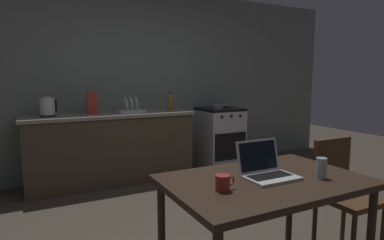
{
  "coord_description": "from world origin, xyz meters",
  "views": [
    {
      "loc": [
        -1.44,
        -2.26,
        1.38
      ],
      "look_at": [
        0.17,
        0.87,
        0.92
      ],
      "focal_mm": 30.2,
      "sensor_mm": 36.0,
      "label": 1
    }
  ],
  "objects_px": {
    "stove_oven": "(220,137)",
    "laptop": "(267,170)",
    "dining_table": "(265,190)",
    "electric_kettle": "(47,107)",
    "coffee_mug": "(223,183)",
    "cereal_box": "(92,103)",
    "dish_rack": "(131,109)",
    "frying_pan": "(220,106)",
    "bottle": "(170,102)",
    "drinking_glass": "(321,168)",
    "chair": "(342,188)"
  },
  "relations": [
    {
      "from": "stove_oven",
      "to": "laptop",
      "type": "bearing_deg",
      "value": -116.6
    },
    {
      "from": "dining_table",
      "to": "electric_kettle",
      "type": "distance_m",
      "value": 2.92
    },
    {
      "from": "electric_kettle",
      "to": "coffee_mug",
      "type": "bearing_deg",
      "value": -75.35
    },
    {
      "from": "cereal_box",
      "to": "dish_rack",
      "type": "bearing_deg",
      "value": -2.3
    },
    {
      "from": "frying_pan",
      "to": "bottle",
      "type": "bearing_deg",
      "value": -178.66
    },
    {
      "from": "laptop",
      "to": "frying_pan",
      "type": "xyz_separation_m",
      "value": [
        1.33,
        2.64,
        0.14
      ]
    },
    {
      "from": "laptop",
      "to": "frying_pan",
      "type": "height_order",
      "value": "laptop"
    },
    {
      "from": "laptop",
      "to": "frying_pan",
      "type": "relative_size",
      "value": 0.81
    },
    {
      "from": "cereal_box",
      "to": "dining_table",
      "type": "bearing_deg",
      "value": -78.5
    },
    {
      "from": "coffee_mug",
      "to": "drinking_glass",
      "type": "distance_m",
      "value": 0.67
    },
    {
      "from": "stove_oven",
      "to": "electric_kettle",
      "type": "xyz_separation_m",
      "value": [
        -2.43,
        0.0,
        0.57
      ]
    },
    {
      "from": "chair",
      "to": "cereal_box",
      "type": "relative_size",
      "value": 3.25
    },
    {
      "from": "drinking_glass",
      "to": "electric_kettle",
      "type": "bearing_deg",
      "value": 115.99
    },
    {
      "from": "bottle",
      "to": "coffee_mug",
      "type": "relative_size",
      "value": 2.2
    },
    {
      "from": "electric_kettle",
      "to": "bottle",
      "type": "relative_size",
      "value": 0.89
    },
    {
      "from": "stove_oven",
      "to": "chair",
      "type": "bearing_deg",
      "value": -101.14
    },
    {
      "from": "stove_oven",
      "to": "coffee_mug",
      "type": "height_order",
      "value": "stove_oven"
    },
    {
      "from": "electric_kettle",
      "to": "dish_rack",
      "type": "bearing_deg",
      "value": -0.0
    },
    {
      "from": "cereal_box",
      "to": "dish_rack",
      "type": "xyz_separation_m",
      "value": [
        0.5,
        -0.02,
        -0.09
      ]
    },
    {
      "from": "frying_pan",
      "to": "coffee_mug",
      "type": "bearing_deg",
      "value": -122.03
    },
    {
      "from": "chair",
      "to": "frying_pan",
      "type": "height_order",
      "value": "frying_pan"
    },
    {
      "from": "frying_pan",
      "to": "chair",
      "type": "bearing_deg",
      "value": -101.03
    },
    {
      "from": "chair",
      "to": "dish_rack",
      "type": "bearing_deg",
      "value": 120.15
    },
    {
      "from": "dining_table",
      "to": "electric_kettle",
      "type": "xyz_separation_m",
      "value": [
        -1.07,
        2.69,
        0.35
      ]
    },
    {
      "from": "chair",
      "to": "drinking_glass",
      "type": "height_order",
      "value": "chair"
    },
    {
      "from": "laptop",
      "to": "dish_rack",
      "type": "distance_m",
      "value": 2.68
    },
    {
      "from": "stove_oven",
      "to": "bottle",
      "type": "xyz_separation_m",
      "value": [
        -0.86,
        -0.05,
        0.58
      ]
    },
    {
      "from": "dining_table",
      "to": "drinking_glass",
      "type": "relative_size",
      "value": 9.57
    },
    {
      "from": "stove_oven",
      "to": "electric_kettle",
      "type": "relative_size",
      "value": 3.9
    },
    {
      "from": "dining_table",
      "to": "chair",
      "type": "xyz_separation_m",
      "value": [
        0.85,
        0.1,
        -0.16
      ]
    },
    {
      "from": "drinking_glass",
      "to": "cereal_box",
      "type": "relative_size",
      "value": 0.47
    },
    {
      "from": "cereal_box",
      "to": "laptop",
      "type": "bearing_deg",
      "value": -77.97
    },
    {
      "from": "stove_oven",
      "to": "frying_pan",
      "type": "relative_size",
      "value": 2.32
    },
    {
      "from": "coffee_mug",
      "to": "dish_rack",
      "type": "distance_m",
      "value": 2.77
    },
    {
      "from": "coffee_mug",
      "to": "dish_rack",
      "type": "height_order",
      "value": "dish_rack"
    },
    {
      "from": "dining_table",
      "to": "cereal_box",
      "type": "xyz_separation_m",
      "value": [
        -0.55,
        2.71,
        0.38
      ]
    },
    {
      "from": "dish_rack",
      "to": "frying_pan",
      "type": "bearing_deg",
      "value": -1.23
    },
    {
      "from": "laptop",
      "to": "coffee_mug",
      "type": "relative_size",
      "value": 2.66
    },
    {
      "from": "dining_table",
      "to": "bottle",
      "type": "height_order",
      "value": "bottle"
    },
    {
      "from": "laptop",
      "to": "bottle",
      "type": "bearing_deg",
      "value": 69.86
    },
    {
      "from": "laptop",
      "to": "bottle",
      "type": "distance_m",
      "value": 2.68
    },
    {
      "from": "stove_oven",
      "to": "laptop",
      "type": "xyz_separation_m",
      "value": [
        -1.34,
        -2.67,
        0.35
      ]
    },
    {
      "from": "bottle",
      "to": "drinking_glass",
      "type": "height_order",
      "value": "bottle"
    },
    {
      "from": "chair",
      "to": "drinking_glass",
      "type": "distance_m",
      "value": 0.67
    },
    {
      "from": "bottle",
      "to": "drinking_glass",
      "type": "distance_m",
      "value": 2.81
    },
    {
      "from": "stove_oven",
      "to": "chair",
      "type": "relative_size",
      "value": 1.01
    },
    {
      "from": "dining_table",
      "to": "frying_pan",
      "type": "bearing_deg",
      "value": 63.09
    },
    {
      "from": "electric_kettle",
      "to": "coffee_mug",
      "type": "xyz_separation_m",
      "value": [
        0.72,
        -2.75,
        -0.23
      ]
    },
    {
      "from": "bottle",
      "to": "dining_table",
      "type": "bearing_deg",
      "value": -100.76
    },
    {
      "from": "stove_oven",
      "to": "coffee_mug",
      "type": "xyz_separation_m",
      "value": [
        -1.71,
        -2.75,
        0.34
      ]
    }
  ]
}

